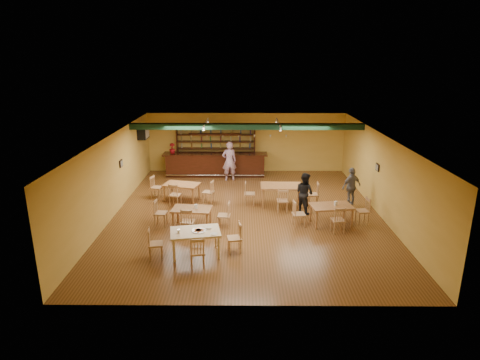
{
  "coord_description": "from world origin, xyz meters",
  "views": [
    {
      "loc": [
        -0.16,
        -14.54,
        5.79
      ],
      "look_at": [
        -0.27,
        0.6,
        1.15
      ],
      "focal_mm": 30.58,
      "sensor_mm": 36.0,
      "label": 1
    }
  ],
  "objects_px": {
    "bar_counter": "(215,164)",
    "dining_table_b": "(281,195)",
    "dining_table_c": "(192,217)",
    "patron_right_a": "(305,193)",
    "dining_table_d": "(331,215)",
    "patron_bar": "(229,161)",
    "dining_table_a": "(182,192)",
    "near_table": "(196,243)"
  },
  "relations": [
    {
      "from": "dining_table_a",
      "to": "patron_right_a",
      "type": "height_order",
      "value": "patron_right_a"
    },
    {
      "from": "dining_table_a",
      "to": "near_table",
      "type": "bearing_deg",
      "value": -62.19
    },
    {
      "from": "dining_table_c",
      "to": "patron_right_a",
      "type": "distance_m",
      "value": 4.38
    },
    {
      "from": "patron_bar",
      "to": "patron_right_a",
      "type": "bearing_deg",
      "value": 114.44
    },
    {
      "from": "dining_table_a",
      "to": "dining_table_d",
      "type": "height_order",
      "value": "dining_table_d"
    },
    {
      "from": "dining_table_a",
      "to": "patron_bar",
      "type": "bearing_deg",
      "value": 71.5
    },
    {
      "from": "bar_counter",
      "to": "patron_right_a",
      "type": "xyz_separation_m",
      "value": [
        3.72,
        -4.99,
        0.22
      ]
    },
    {
      "from": "patron_bar",
      "to": "bar_counter",
      "type": "bearing_deg",
      "value": -60.14
    },
    {
      "from": "patron_bar",
      "to": "patron_right_a",
      "type": "height_order",
      "value": "patron_bar"
    },
    {
      "from": "bar_counter",
      "to": "dining_table_b",
      "type": "bearing_deg",
      "value": -55.19
    },
    {
      "from": "dining_table_a",
      "to": "dining_table_c",
      "type": "height_order",
      "value": "dining_table_a"
    },
    {
      "from": "dining_table_c",
      "to": "patron_right_a",
      "type": "relative_size",
      "value": 0.86
    },
    {
      "from": "bar_counter",
      "to": "dining_table_d",
      "type": "relative_size",
      "value": 3.57
    },
    {
      "from": "bar_counter",
      "to": "dining_table_d",
      "type": "xyz_separation_m",
      "value": [
        4.5,
        -6.19,
        -0.2
      ]
    },
    {
      "from": "dining_table_c",
      "to": "dining_table_d",
      "type": "distance_m",
      "value": 4.91
    },
    {
      "from": "dining_table_c",
      "to": "patron_bar",
      "type": "relative_size",
      "value": 0.72
    },
    {
      "from": "near_table",
      "to": "patron_bar",
      "type": "height_order",
      "value": "patron_bar"
    },
    {
      "from": "dining_table_a",
      "to": "patron_bar",
      "type": "relative_size",
      "value": 0.75
    },
    {
      "from": "dining_table_a",
      "to": "patron_right_a",
      "type": "distance_m",
      "value": 5.07
    },
    {
      "from": "dining_table_b",
      "to": "patron_right_a",
      "type": "xyz_separation_m",
      "value": [
        0.8,
        -0.8,
        0.37
      ]
    },
    {
      "from": "dining_table_c",
      "to": "patron_bar",
      "type": "bearing_deg",
      "value": 83.92
    },
    {
      "from": "dining_table_b",
      "to": "patron_right_a",
      "type": "distance_m",
      "value": 1.19
    },
    {
      "from": "near_table",
      "to": "patron_right_a",
      "type": "relative_size",
      "value": 0.93
    },
    {
      "from": "bar_counter",
      "to": "near_table",
      "type": "bearing_deg",
      "value": -90.3
    },
    {
      "from": "bar_counter",
      "to": "patron_bar",
      "type": "bearing_deg",
      "value": -48.88
    },
    {
      "from": "dining_table_d",
      "to": "near_table",
      "type": "height_order",
      "value": "near_table"
    },
    {
      "from": "bar_counter",
      "to": "dining_table_b",
      "type": "distance_m",
      "value": 5.11
    },
    {
      "from": "bar_counter",
      "to": "dining_table_a",
      "type": "distance_m",
      "value": 3.86
    },
    {
      "from": "dining_table_c",
      "to": "dining_table_d",
      "type": "relative_size",
      "value": 0.94
    },
    {
      "from": "dining_table_b",
      "to": "near_table",
      "type": "bearing_deg",
      "value": -122.7
    },
    {
      "from": "dining_table_a",
      "to": "near_table",
      "type": "height_order",
      "value": "near_table"
    },
    {
      "from": "patron_bar",
      "to": "dining_table_a",
      "type": "bearing_deg",
      "value": 45.32
    },
    {
      "from": "dining_table_a",
      "to": "dining_table_b",
      "type": "xyz_separation_m",
      "value": [
        4.07,
        -0.52,
        0.06
      ]
    },
    {
      "from": "dining_table_d",
      "to": "dining_table_b",
      "type": "bearing_deg",
      "value": 120.81
    },
    {
      "from": "dining_table_c",
      "to": "dining_table_d",
      "type": "height_order",
      "value": "dining_table_d"
    },
    {
      "from": "dining_table_c",
      "to": "patron_right_a",
      "type": "bearing_deg",
      "value": 24.07
    },
    {
      "from": "dining_table_b",
      "to": "near_table",
      "type": "relative_size",
      "value": 1.13
    },
    {
      "from": "patron_right_a",
      "to": "patron_bar",
      "type": "bearing_deg",
      "value": -3.17
    },
    {
      "from": "dining_table_a",
      "to": "near_table",
      "type": "distance_m",
      "value": 4.99
    },
    {
      "from": "dining_table_b",
      "to": "near_table",
      "type": "xyz_separation_m",
      "value": [
        -2.96,
        -4.34,
        -0.02
      ]
    },
    {
      "from": "dining_table_a",
      "to": "dining_table_b",
      "type": "height_order",
      "value": "dining_table_b"
    },
    {
      "from": "dining_table_a",
      "to": "bar_counter",
      "type": "bearing_deg",
      "value": 87.41
    }
  ]
}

